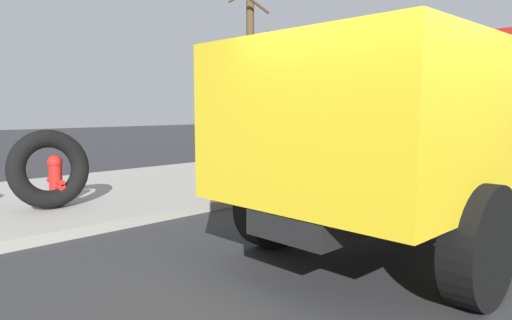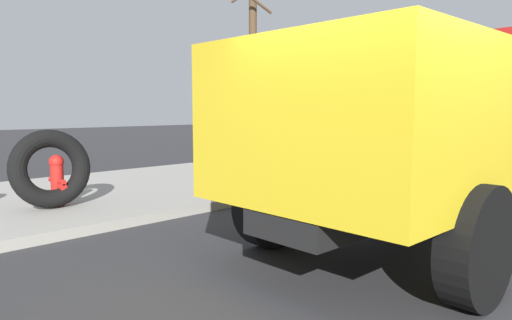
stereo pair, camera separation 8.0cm
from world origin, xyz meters
name	(u,v)px [view 2 (the right image)]	position (x,y,z in m)	size (l,w,h in m)	color
ground_plane	(390,300)	(0.00, 0.00, 0.00)	(80.00, 80.00, 0.00)	#2D2D30
sidewalk_curb	(82,196)	(0.00, 6.50, 0.07)	(36.00, 5.00, 0.15)	#99968E
fire_hydrant	(57,179)	(-0.80, 5.57, 0.60)	(0.24, 0.53, 0.85)	red
loose_tire	(51,169)	(-0.94, 5.47, 0.79)	(1.25, 1.25, 0.29)	black
dump_truck_yellow	(460,118)	(2.91, 0.60, 1.61)	(7.05, 2.92, 3.00)	gold
bare_tree	(253,56)	(5.16, 7.10, 3.18)	(1.49, 1.50, 5.98)	#4C3823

